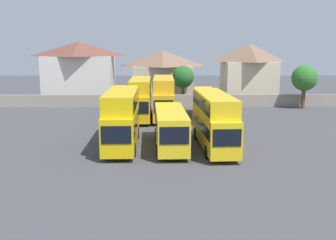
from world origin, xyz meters
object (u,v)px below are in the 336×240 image
Objects in this scene: bus_4 at (140,97)px; house_terrace_left at (79,71)px; bus_1 at (122,115)px; bus_6 at (208,103)px; house_terrace_centre at (163,75)px; tree_behind_wall at (304,78)px; bus_5 at (164,96)px; bus_3 at (214,118)px; tree_left_of_lot at (183,77)px; house_terrace_right at (248,72)px; bus_2 at (170,126)px.

bus_4 is 0.89× the size of house_terrace_left.
bus_1 is at bearing -4.91° from bus_4.
bus_4 reaches higher than bus_6.
house_terrace_left is at bearing -148.49° from bus_4.
house_terrace_left reaches higher than bus_1.
house_terrace_centre is 22.23m from tree_behind_wall.
bus_5 is 21.73m from house_terrace_left.
bus_3 is at bearing 25.85° from bus_4.
tree_left_of_lot is 17.67m from tree_behind_wall.
bus_5 is at bearing -50.94° from house_terrace_left.
tree_left_of_lot is (3.06, 12.39, 1.35)m from bus_5.
bus_1 is at bearing -104.64° from tree_left_of_lot.
tree_behind_wall reaches higher than tree_left_of_lot.
house_terrace_right is (27.75, 0.25, -0.13)m from house_terrace_left.
bus_3 is 1.76× the size of tree_behind_wall.
bus_1 reaches higher than bus_3.
bus_5 reaches higher than bus_3.
house_terrace_centre reaches higher than tree_left_of_lot.
bus_5 is at bearing -129.62° from house_terrace_right.
bus_5 is 12.84m from tree_left_of_lot.
house_terrace_centre is at bearing 178.91° from bus_2.
bus_4 is 0.95× the size of bus_6.
house_terrace_centre is at bearing 121.73° from tree_left_of_lot.
bus_5 reaches higher than bus_1.
house_terrace_right reaches higher than bus_1.
tree_left_of_lot is (-1.25, 26.80, 1.52)m from bus_3.
house_terrace_right is (16.94, 17.30, 1.97)m from bus_4.
bus_3 is (8.08, -0.64, -0.12)m from bus_1.
bus_1 is 1.06× the size of house_terrace_centre.
tree_behind_wall is (17.09, -4.50, 0.12)m from tree_left_of_lot.
bus_6 is (1.13, 14.43, -0.71)m from bus_3.
bus_1 is 32.19m from house_terrace_left.
bus_6 is 1.07× the size of house_terrace_centre.
house_terrace_right reaches higher than bus_3.
bus_2 is 3.88m from bus_3.
bus_4 is 1.65× the size of tree_behind_wall.
bus_2 is 14.38m from bus_4.
bus_3 is 1.09× the size of house_terrace_centre.
bus_4 is (0.95, 13.52, -0.02)m from bus_1.
bus_2 is 15.06m from bus_6.
bus_5 is (2.82, 0.25, 0.08)m from bus_4.
bus_4 is at bearing -155.92° from bus_3.
bus_1 is 13.56m from bus_4.
tree_left_of_lot reaches higher than bus_6.
tree_behind_wall is (14.71, 7.88, 2.35)m from bus_6.
bus_4 is at bearing -114.95° from tree_left_of_lot.
bus_3 is at bearing 16.91° from bus_5.
bus_6 is 1.15× the size of house_terrace_right.
house_terrace_centre reaches higher than bus_3.
house_terrace_right is at bearing 140.64° from bus_5.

